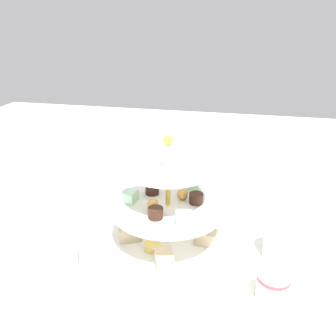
% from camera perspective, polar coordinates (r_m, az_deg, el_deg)
% --- Properties ---
extents(ground_plane, '(2.40, 2.40, 0.00)m').
position_cam_1_polar(ground_plane, '(0.80, 0.00, -12.33)').
color(ground_plane, silver).
extents(tiered_serving_stand, '(0.29, 0.29, 0.25)m').
position_cam_1_polar(tiered_serving_stand, '(0.75, -0.01, -7.53)').
color(tiered_serving_stand, white).
rests_on(tiered_serving_stand, ground_plane).
extents(water_glass_tall_right, '(0.07, 0.07, 0.14)m').
position_cam_1_polar(water_glass_tall_right, '(0.69, -17.47, -12.76)').
color(water_glass_tall_right, silver).
rests_on(water_glass_tall_right, ground_plane).
extents(water_glass_short_left, '(0.06, 0.06, 0.08)m').
position_cam_1_polar(water_glass_short_left, '(0.77, 17.61, -11.23)').
color(water_glass_short_left, silver).
rests_on(water_glass_short_left, ground_plane).
extents(teacup_with_saucer, '(0.09, 0.09, 0.05)m').
position_cam_1_polar(teacup_with_saucer, '(0.68, 16.57, -18.11)').
color(teacup_with_saucer, white).
rests_on(teacup_with_saucer, ground_plane).
extents(butter_knife_left, '(0.13, 0.13, 0.00)m').
position_cam_1_polar(butter_knife_left, '(1.00, -10.48, -4.73)').
color(butter_knife_left, silver).
rests_on(butter_knife_left, ground_plane).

